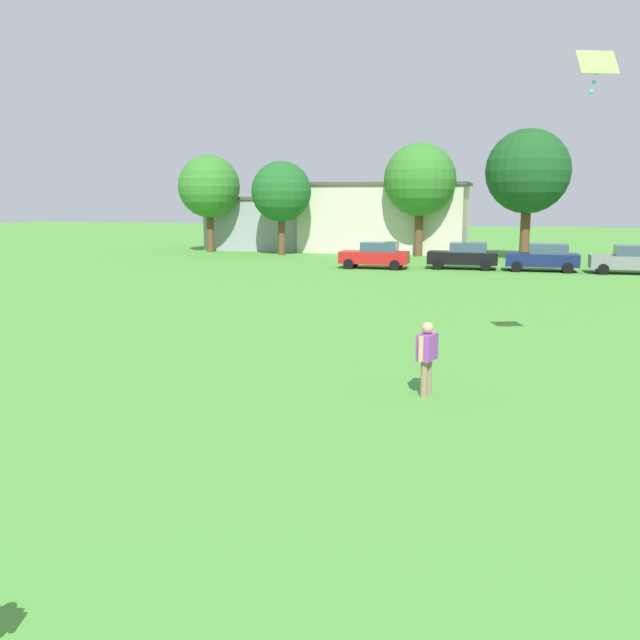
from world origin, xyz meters
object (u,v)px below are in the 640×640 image
object	(u,v)px
parked_car_red_0	(376,255)
tree_center_left	(420,180)
parked_car_navy_2	(543,257)
adult_bystander	(427,352)
parked_car_gray_3	(630,259)
parked_car_black_1	(464,255)
kite	(597,66)
tree_center_right	(528,172)
tree_left	(281,192)
tree_far_left	(209,187)

from	to	relation	value
parked_car_red_0	tree_center_left	bearing A→B (deg)	-98.32
tree_center_left	parked_car_navy_2	bearing A→B (deg)	-46.45
adult_bystander	parked_car_gray_3	size ratio (longest dim) A/B	0.40
parked_car_black_1	parked_car_gray_3	bearing A→B (deg)	177.61
kite	tree_center_left	size ratio (longest dim) A/B	0.12
adult_bystander	tree_center_right	size ratio (longest dim) A/B	0.19
parked_car_black_1	tree_center_right	xyz separation A→B (m)	(3.78, 7.63, 5.37)
parked_car_navy_2	tree_center_left	xyz separation A→B (m)	(-8.74, 9.19, 4.88)
tree_center_left	tree_center_right	world-z (taller)	tree_center_right
adult_bystander	parked_car_navy_2	xyz separation A→B (m)	(3.85, 29.18, -0.16)
parked_car_navy_2	tree_left	xyz separation A→B (m)	(-19.15, 7.43, 4.00)
parked_car_black_1	kite	bearing A→B (deg)	99.82
adult_bystander	tree_center_right	world-z (taller)	tree_center_right
parked_car_navy_2	tree_left	world-z (taller)	tree_left
adult_bystander	parked_car_red_0	bearing A→B (deg)	-150.19
parked_car_gray_3	tree_center_right	world-z (taller)	tree_center_right
tree_center_left	kite	bearing A→B (deg)	-76.38
tree_far_left	parked_car_black_1	bearing A→B (deg)	-22.80
parked_car_red_0	parked_car_black_1	distance (m)	5.56
tree_left	tree_center_left	world-z (taller)	tree_center_left
parked_car_black_1	tree_left	size ratio (longest dim) A/B	0.60
adult_bystander	tree_far_left	size ratio (longest dim) A/B	0.22
kite	adult_bystander	bearing A→B (deg)	-136.56
tree_far_left	parked_car_red_0	bearing A→B (deg)	-32.39
parked_car_red_0	tree_far_left	size ratio (longest dim) A/B	0.55
kite	parked_car_red_0	distance (m)	27.67
adult_bystander	kite	distance (m)	8.26
parked_car_black_1	tree_left	xyz separation A→B (m)	(-14.40, 7.27, 4.00)
adult_bystander	parked_car_navy_2	bearing A→B (deg)	-170.38
tree_far_left	tree_center_left	xyz separation A→B (m)	(17.08, 0.17, 0.46)
kite	parked_car_gray_3	world-z (taller)	kite
kite	parked_car_gray_3	distance (m)	26.94
parked_car_black_1	tree_center_left	bearing A→B (deg)	-66.18
tree_far_left	tree_center_left	bearing A→B (deg)	0.57
parked_car_red_0	tree_left	size ratio (longest dim) A/B	0.60
parked_car_black_1	parked_car_navy_2	world-z (taller)	same
parked_car_navy_2	parked_car_gray_3	world-z (taller)	same
adult_bystander	tree_left	bearing A→B (deg)	-140.18
adult_bystander	parked_car_navy_2	distance (m)	29.43
parked_car_red_0	parked_car_gray_3	distance (m)	15.09
adult_bystander	parked_car_red_0	xyz separation A→B (m)	(-6.37, 28.30, -0.16)
adult_bystander	tree_left	size ratio (longest dim) A/B	0.24
adult_bystander	parked_car_red_0	distance (m)	29.01
parked_car_gray_3	tree_far_left	size ratio (longest dim) A/B	0.55
tree_center_right	adult_bystander	bearing A→B (deg)	-94.43
tree_center_right	tree_left	bearing A→B (deg)	-178.87
tree_left	tree_center_right	distance (m)	18.23
tree_left	tree_center_left	xyz separation A→B (m)	(10.41, 1.76, 0.88)
tree_far_left	tree_center_right	world-z (taller)	tree_center_right
kite	tree_far_left	bearing A→B (deg)	126.28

